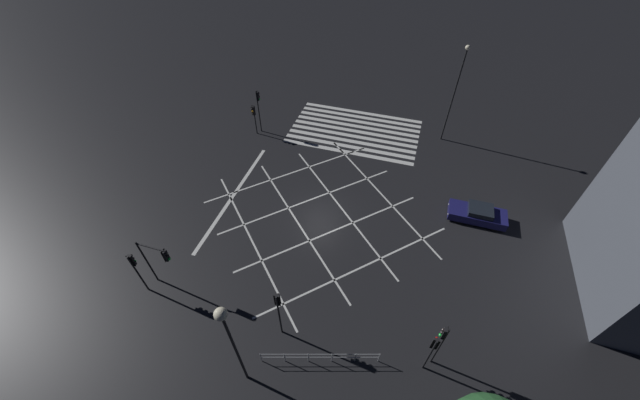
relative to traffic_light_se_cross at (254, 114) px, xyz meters
name	(u,v)px	position (x,y,z in m)	size (l,w,h in m)	color
ground_plane	(320,215)	(-9.42, 8.72, -2.29)	(200.00, 200.00, 0.00)	black
road_markings	(343,149)	(-9.05, -0.14, -2.29)	(19.30, 25.65, 0.01)	silver
traffic_light_se_cross	(254,114)	(0.00, 0.00, 0.00)	(0.36, 0.39, 3.20)	black
traffic_light_ne_cross	(135,266)	(-0.42, 18.37, 0.38)	(0.36, 0.39, 3.73)	black
traffic_light_se_main	(258,104)	(-0.34, -0.61, 0.89)	(0.39, 0.36, 4.47)	black
traffic_light_median_north	(279,307)	(-10.02, 18.46, 0.73)	(0.36, 0.39, 4.23)	black
traffic_light_nw_main	(442,339)	(-18.78, 17.66, 0.70)	(0.39, 0.36, 4.19)	black
traffic_light_ne_main	(157,257)	(-1.64, 17.63, 0.78)	(2.18, 0.36, 4.20)	black
traffic_light_nw_cross	(433,348)	(-18.46, 18.04, 0.25)	(0.36, 0.39, 3.55)	black
street_lamp_east	(457,85)	(-17.96, -4.63, 3.52)	(0.41, 0.41, 9.31)	black
street_lamp_west	(228,331)	(-9.12, 21.56, 3.64)	(0.59, 0.59, 7.84)	black
waiting_car	(478,214)	(-21.29, 5.50, -1.67)	(4.36, 1.77, 1.31)	#191951
pedestrian_railing	(320,357)	(-12.75, 19.53, -1.62)	(6.45, 2.02, 1.05)	#9EA0A5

